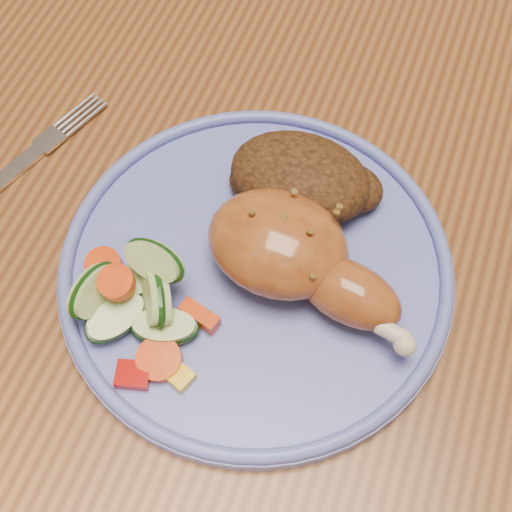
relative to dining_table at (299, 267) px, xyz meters
The scene contains 8 objects.
ground 0.67m from the dining_table, ahead, with size 4.00×4.00×0.00m, color #53301C.
dining_table is the anchor object (origin of this frame).
plate 0.11m from the dining_table, 106.40° to the right, with size 0.28×0.28×0.01m, color #5A65C1.
plate_rim 0.12m from the dining_table, 106.40° to the right, with size 0.28×0.28×0.01m, color #5A65C1.
chicken_leg 0.13m from the dining_table, 80.76° to the right, with size 0.16×0.09×0.05m.
rice_pilaf 0.11m from the dining_table, 119.54° to the left, with size 0.11×0.08×0.05m.
vegetable_pile 0.18m from the dining_table, 124.50° to the right, with size 0.11×0.11×0.05m.
fork 0.25m from the dining_table, 168.64° to the right, with size 0.07×0.16×0.00m.
Camera 1 is at (0.06, -0.28, 1.21)m, focal length 50.00 mm.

